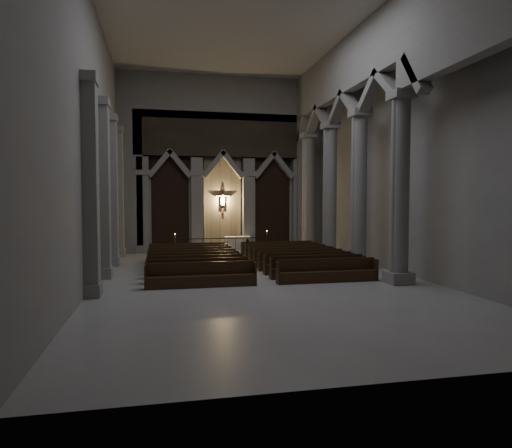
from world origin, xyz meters
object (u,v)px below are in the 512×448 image
(altar_rail, at_px, (227,243))
(candle_stand_right, at_px, (267,247))
(pews, at_px, (247,263))
(candle_stand_left, at_px, (175,249))
(worshipper, at_px, (248,249))
(altar, at_px, (237,243))

(altar_rail, relative_size, candle_stand_right, 3.65)
(candle_stand_right, xyz_separation_m, pews, (-2.63, -6.68, -0.08))
(candle_stand_left, xyz_separation_m, worshipper, (4.23, -2.73, 0.22))
(altar, xyz_separation_m, worshipper, (-0.03, -3.95, 0.01))
(pews, height_order, worshipper, worshipper)
(altar, relative_size, candle_stand_left, 1.25)
(altar_rail, relative_size, candle_stand_left, 3.98)
(altar, xyz_separation_m, pews, (-0.89, -8.11, -0.27))
(candle_stand_left, bearing_deg, altar, 15.97)
(pews, bearing_deg, altar, 83.72)
(altar_rail, bearing_deg, candle_stand_right, -1.58)
(altar, distance_m, candle_stand_right, 2.26)
(altar, height_order, worshipper, worshipper)
(altar_rail, xyz_separation_m, worshipper, (0.86, -2.59, -0.12))
(worshipper, bearing_deg, altar, 79.79)
(candle_stand_right, bearing_deg, altar, 140.49)
(pews, distance_m, worshipper, 4.26)
(altar, bearing_deg, worshipper, -90.46)
(candle_stand_left, distance_m, worshipper, 5.04)
(altar_rail, distance_m, worshipper, 2.73)
(pews, relative_size, worshipper, 8.25)
(candle_stand_left, xyz_separation_m, candle_stand_right, (6.00, -0.21, 0.03))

